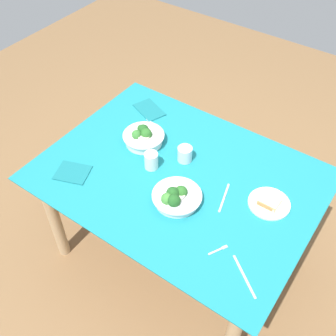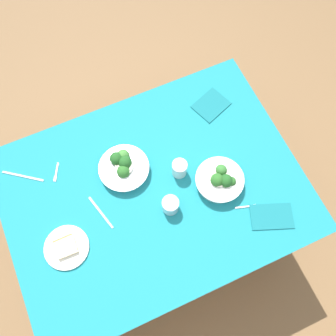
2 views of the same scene
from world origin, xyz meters
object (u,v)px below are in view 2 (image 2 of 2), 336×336
table_knife_left (23,176)px  napkin_folded_lower (211,105)px  napkin_folded_upper (272,216)px  bread_side_plate (66,247)px  fork_by_near_bowl (247,207)px  fork_by_far_bowl (56,173)px  broccoli_bowl_far (220,180)px  water_glass_side (170,205)px  table_knife_right (101,213)px  broccoli_bowl_near (124,167)px  water_glass_center (179,168)px

table_knife_left → napkin_folded_lower: napkin_folded_lower is taller
napkin_folded_upper → bread_side_plate: bearing=-15.5°
fork_by_near_bowl → napkin_folded_upper: 0.12m
fork_by_near_bowl → table_knife_left: bearing=164.8°
fork_by_far_bowl → napkin_folded_upper: napkin_folded_upper is taller
fork_by_near_bowl → napkin_folded_upper: (-0.08, 0.09, 0.00)m
bread_side_plate → fork_by_near_bowl: bread_side_plate is taller
broccoli_bowl_far → fork_by_far_bowl: size_ratio=2.53×
bread_side_plate → water_glass_side: water_glass_side is taller
fork_by_near_bowl → table_knife_right: size_ratio=0.52×
fork_by_far_bowl → table_knife_left: size_ratio=0.43×
broccoli_bowl_far → bread_side_plate: 0.78m
bread_side_plate → fork_by_far_bowl: (-0.07, -0.37, -0.01)m
bread_side_plate → water_glass_side: 0.51m
broccoli_bowl_near → fork_by_near_bowl: size_ratio=2.46×
broccoli_bowl_far → fork_by_near_bowl: size_ratio=2.33×
fork_by_far_bowl → napkin_folded_upper: (-0.86, 0.63, 0.00)m
broccoli_bowl_near → water_glass_center: same height
broccoli_bowl_far → napkin_folded_upper: bearing=120.8°
napkin_folded_upper → napkin_folded_lower: same height
water_glass_side → napkin_folded_lower: water_glass_side is taller
bread_side_plate → table_knife_right: size_ratio=1.07×
broccoli_bowl_near → table_knife_left: (0.47, -0.17, -0.03)m
water_glass_side → table_knife_left: bearing=-36.5°
broccoli_bowl_near → bread_side_plate: bearing=33.1°
broccoli_bowl_far → fork_by_near_bowl: 0.18m
broccoli_bowl_near → water_glass_center: bearing=153.1°
table_knife_right → napkin_folded_lower: napkin_folded_lower is taller
bread_side_plate → fork_by_far_bowl: bread_side_plate is taller
fork_by_near_bowl → table_knife_left: size_ratio=0.47×
table_knife_right → napkin_folded_lower: 0.80m
broccoli_bowl_far → napkin_folded_upper: 0.30m
table_knife_left → napkin_folded_lower: bearing=-144.3°
broccoli_bowl_near → bread_side_plate: 0.46m
napkin_folded_upper → water_glass_side: bearing=-29.4°
water_glass_side → fork_by_near_bowl: water_glass_side is taller
broccoli_bowl_far → broccoli_bowl_near: (0.40, -0.26, -0.00)m
table_knife_right → bread_side_plate: bearing=98.2°
water_glass_side → fork_by_far_bowl: (0.44, -0.39, -0.04)m
water_glass_center → fork_by_far_bowl: water_glass_center is taller
broccoli_bowl_near → fork_by_near_bowl: 0.62m
napkin_folded_lower → fork_by_near_bowl: bearing=80.6°
napkin_folded_lower → water_glass_side: bearing=44.7°
broccoli_bowl_far → fork_by_near_bowl: bearing=112.3°
fork_by_near_bowl → water_glass_center: bearing=143.8°
broccoli_bowl_near → table_knife_right: 0.25m
broccoli_bowl_far → bread_side_plate: size_ratio=1.13×
broccoli_bowl_far → water_glass_side: broccoli_bowl_far is taller
broccoli_bowl_near → table_knife_right: bearing=41.8°
water_glass_side → table_knife_right: 0.33m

